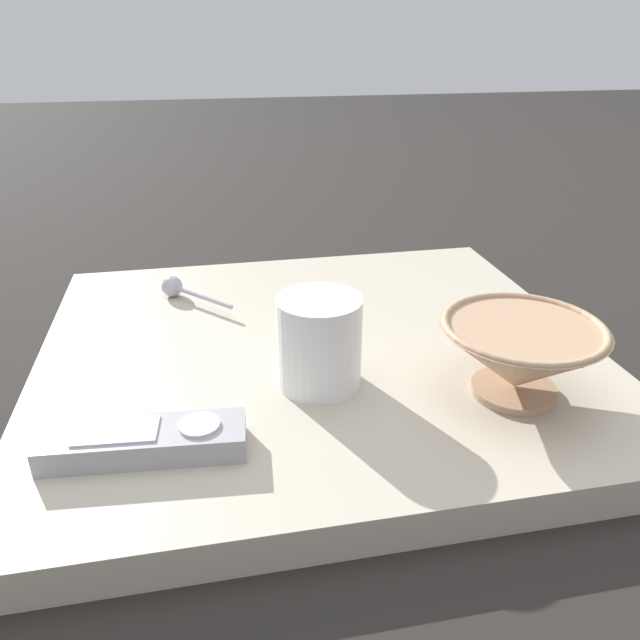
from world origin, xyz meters
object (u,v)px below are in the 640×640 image
coffee_mug (319,342)px  teaspoon (176,288)px  tv_remote_near (145,441)px  cereal_bowl (519,356)px

coffee_mug → teaspoon: 0.30m
coffee_mug → tv_remote_near: bearing=26.1°
cereal_bowl → teaspoon: 0.47m
teaspoon → tv_remote_near: size_ratio=0.56×
cereal_bowl → teaspoon: (0.34, -0.32, -0.03)m
cereal_bowl → tv_remote_near: 0.37m
coffee_mug → tv_remote_near: 0.20m
coffee_mug → teaspoon: size_ratio=0.95×
cereal_bowl → coffee_mug: coffee_mug is taller
cereal_bowl → teaspoon: cereal_bowl is taller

